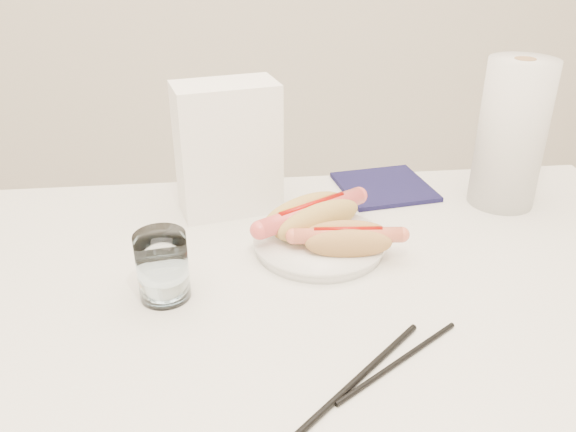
{
  "coord_description": "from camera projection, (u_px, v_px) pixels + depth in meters",
  "views": [
    {
      "loc": [
        -0.09,
        -0.63,
        1.21
      ],
      "look_at": [
        -0.01,
        0.11,
        0.82
      ],
      "focal_mm": 36.55,
      "sensor_mm": 36.0,
      "label": 1
    }
  ],
  "objects": [
    {
      "name": "paper_towel_roll",
      "position": [
        511.0,
        135.0,
        0.98
      ],
      "size": [
        0.12,
        0.12,
        0.25
      ],
      "primitive_type": "cylinder",
      "rotation": [
        0.0,
        0.0,
        -0.04
      ],
      "color": "silver",
      "rests_on": "table"
    },
    {
      "name": "hotdog_right",
      "position": [
        347.0,
        239.0,
        0.85
      ],
      "size": [
        0.16,
        0.07,
        0.04
      ],
      "rotation": [
        0.0,
        0.0,
        -0.08
      ],
      "color": "tan",
      "rests_on": "plate"
    },
    {
      "name": "water_glass",
      "position": [
        163.0,
        266.0,
        0.76
      ],
      "size": [
        0.07,
        0.07,
        0.09
      ],
      "primitive_type": "cylinder",
      "color": "white",
      "rests_on": "table"
    },
    {
      "name": "chopstick_near",
      "position": [
        355.0,
        381.0,
        0.64
      ],
      "size": [
        0.19,
        0.17,
        0.01
      ],
      "primitive_type": "cylinder",
      "rotation": [
        0.0,
        1.57,
        0.74
      ],
      "color": "black",
      "rests_on": "table"
    },
    {
      "name": "hotdog_left",
      "position": [
        312.0,
        217.0,
        0.9
      ],
      "size": [
        0.18,
        0.14,
        0.05
      ],
      "rotation": [
        0.0,
        0.0,
        0.53
      ],
      "color": "tan",
      "rests_on": "plate"
    },
    {
      "name": "table",
      "position": [
        305.0,
        334.0,
        0.81
      ],
      "size": [
        1.2,
        0.8,
        0.75
      ],
      "color": "white",
      "rests_on": "ground"
    },
    {
      "name": "chopstick_far",
      "position": [
        399.0,
        361.0,
        0.67
      ],
      "size": [
        0.17,
        0.12,
        0.01
      ],
      "primitive_type": "cylinder",
      "rotation": [
        0.0,
        1.57,
        0.6
      ],
      "color": "black",
      "rests_on": "table"
    },
    {
      "name": "navy_napkin",
      "position": [
        384.0,
        187.0,
        1.09
      ],
      "size": [
        0.18,
        0.18,
        0.01
      ],
      "primitive_type": "cube",
      "rotation": [
        0.0,
        0.0,
        0.15
      ],
      "color": "#131138",
      "rests_on": "table"
    },
    {
      "name": "napkin_box",
      "position": [
        228.0,
        149.0,
        0.97
      ],
      "size": [
        0.18,
        0.13,
        0.22
      ],
      "primitive_type": "cube",
      "rotation": [
        0.0,
        0.0,
        0.22
      ],
      "color": "white",
      "rests_on": "table"
    },
    {
      "name": "plate",
      "position": [
        319.0,
        244.0,
        0.89
      ],
      "size": [
        0.23,
        0.23,
        0.02
      ],
      "primitive_type": "cylinder",
      "rotation": [
        0.0,
        0.0,
        -0.21
      ],
      "color": "white",
      "rests_on": "table"
    }
  ]
}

